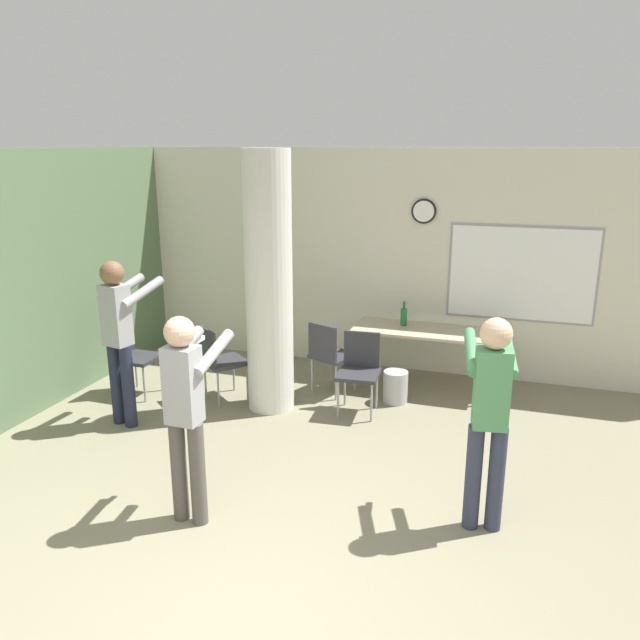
# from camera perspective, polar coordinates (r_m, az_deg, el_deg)

# --- Properties ---
(wall_left_accent) EXTENTS (0.12, 7.00, 2.80)m
(wall_left_accent) POSITION_cam_1_polar(r_m,az_deg,el_deg) (7.27, -25.20, 2.88)
(wall_left_accent) COLOR #5B7551
(wall_left_accent) RESTS_ON ground_plane
(wall_back) EXTENTS (8.00, 0.15, 2.80)m
(wall_back) POSITION_cam_1_polar(r_m,az_deg,el_deg) (7.97, 7.63, 5.28)
(wall_back) COLOR beige
(wall_back) RESTS_ON ground_plane
(support_pillar) EXTENTS (0.51, 0.51, 2.80)m
(support_pillar) POSITION_cam_1_polar(r_m,az_deg,el_deg) (6.65, -4.70, 3.27)
(support_pillar) COLOR silver
(support_pillar) RESTS_ON ground_plane
(folding_table) EXTENTS (1.77, 0.67, 0.72)m
(folding_table) POSITION_cam_1_polar(r_m,az_deg,el_deg) (7.49, 9.89, -1.23)
(folding_table) COLOR tan
(folding_table) RESTS_ON ground_plane
(bottle_on_table) EXTENTS (0.08, 0.08, 0.30)m
(bottle_on_table) POSITION_cam_1_polar(r_m,az_deg,el_deg) (7.57, 7.67, 0.34)
(bottle_on_table) COLOR #1E6B2D
(bottle_on_table) RESTS_ON folding_table
(waste_bin) EXTENTS (0.28, 0.28, 0.36)m
(waste_bin) POSITION_cam_1_polar(r_m,az_deg,el_deg) (7.16, 6.91, -6.08)
(waste_bin) COLOR #B2B2B7
(waste_bin) RESTS_ON ground_plane
(chair_table_front) EXTENTS (0.47, 0.47, 0.87)m
(chair_table_front) POSITION_cam_1_polar(r_m,az_deg,el_deg) (6.78, 3.62, -4.30)
(chair_table_front) COLOR #2D2D33
(chair_table_front) RESTS_ON ground_plane
(chair_by_left_wall) EXTENTS (0.45, 0.45, 0.87)m
(chair_by_left_wall) POSITION_cam_1_polar(r_m,az_deg,el_deg) (7.55, -16.76, -2.85)
(chair_by_left_wall) COLOR #2D2D33
(chair_by_left_wall) RESTS_ON ground_plane
(chair_table_left) EXTENTS (0.57, 0.57, 0.87)m
(chair_table_left) POSITION_cam_1_polar(r_m,az_deg,el_deg) (7.23, 0.90, -2.97)
(chair_table_left) COLOR #2D2D33
(chair_table_left) RESTS_ON ground_plane
(chair_near_pillar) EXTENTS (0.62, 0.62, 0.87)m
(chair_near_pillar) POSITION_cam_1_polar(r_m,az_deg,el_deg) (7.14, -9.19, -3.44)
(chair_near_pillar) COLOR #2D2D33
(chair_near_pillar) RESTS_ON ground_plane
(person_playing_front) EXTENTS (0.38, 0.66, 1.66)m
(person_playing_front) POSITION_cam_1_polar(r_m,az_deg,el_deg) (4.79, -12.16, -7.48)
(person_playing_front) COLOR #514C47
(person_playing_front) RESTS_ON ground_plane
(person_watching_back) EXTENTS (0.48, 0.68, 1.74)m
(person_watching_back) POSITION_cam_1_polar(r_m,az_deg,el_deg) (6.62, -17.87, -0.91)
(person_watching_back) COLOR #1E2338
(person_watching_back) RESTS_ON ground_plane
(person_playing_side) EXTENTS (0.44, 0.64, 1.67)m
(person_playing_side) POSITION_cam_1_polar(r_m,az_deg,el_deg) (4.76, 15.25, -7.73)
(person_playing_side) COLOR #2D3347
(person_playing_side) RESTS_ON ground_plane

